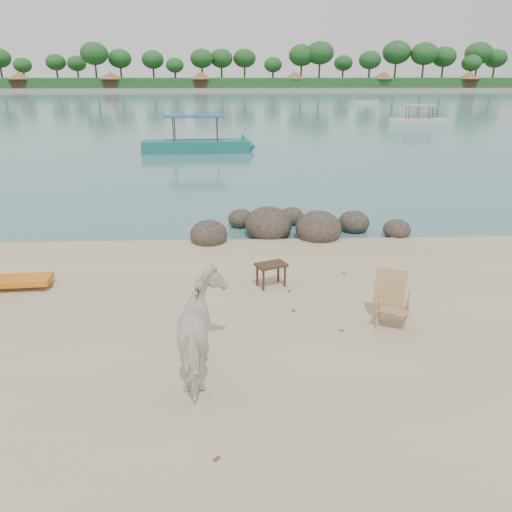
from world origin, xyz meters
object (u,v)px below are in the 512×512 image
at_px(boulders, 290,227).
at_px(cow, 205,331).
at_px(lounge_chair, 17,278).
at_px(side_table, 271,276).
at_px(boat_near, 195,122).
at_px(deck_chair, 394,303).

height_order(boulders, cow, cow).
bearing_deg(lounge_chair, side_table, -5.21).
bearing_deg(boat_near, cow, -88.58).
xyz_separation_m(side_table, lounge_chair, (-5.49, 0.11, 0.00)).
bearing_deg(deck_chair, boat_near, 126.19).
bearing_deg(cow, side_table, -114.41).
distance_m(lounge_chair, deck_chair, 7.87).
height_order(boulders, deck_chair, deck_chair).
bearing_deg(cow, deck_chair, -160.92).
bearing_deg(side_table, deck_chair, -64.39).
relative_size(deck_chair, boat_near, 0.14).
height_order(cow, lounge_chair, cow).
relative_size(side_table, lounge_chair, 0.37).
bearing_deg(cow, lounge_chair, -42.73).
bearing_deg(deck_chair, side_table, 161.26).
bearing_deg(lounge_chair, deck_chair, -18.73).
relative_size(cow, boat_near, 0.25).
distance_m(cow, deck_chair, 3.65).
xyz_separation_m(boulders, boat_near, (-3.93, 16.42, 1.52)).
bearing_deg(side_table, boat_near, 76.00).
relative_size(boulders, deck_chair, 6.47).
xyz_separation_m(deck_chair, boat_near, (-5.24, 22.14, 1.23)).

